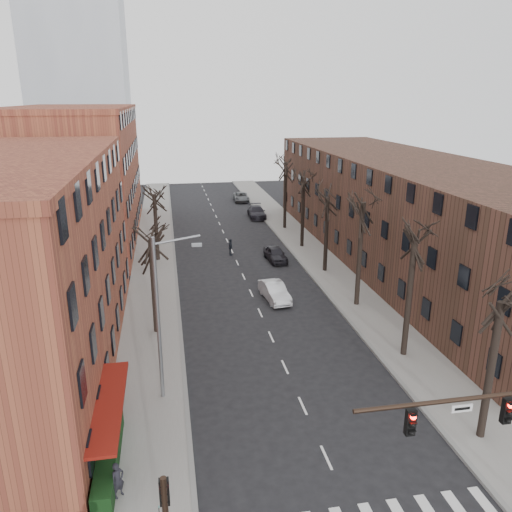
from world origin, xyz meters
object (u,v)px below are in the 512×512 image
silver_sedan (275,291)px  parked_car_near (275,254)px  parked_car_mid (257,212)px  pedestrian_a (118,480)px

silver_sedan → parked_car_near: bearing=70.5°
parked_car_mid → pedestrian_a: size_ratio=3.39×
parked_car_mid → pedestrian_a: 49.38m
parked_car_near → parked_car_mid: size_ratio=0.79×
silver_sedan → parked_car_mid: size_ratio=0.82×
parked_car_near → pedestrian_a: pedestrian_a is taller
silver_sedan → pedestrian_a: pedestrian_a is taller
silver_sedan → parked_car_mid: 28.44m
parked_car_near → pedestrian_a: size_ratio=2.67×
silver_sedan → parked_car_mid: parked_car_mid is taller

